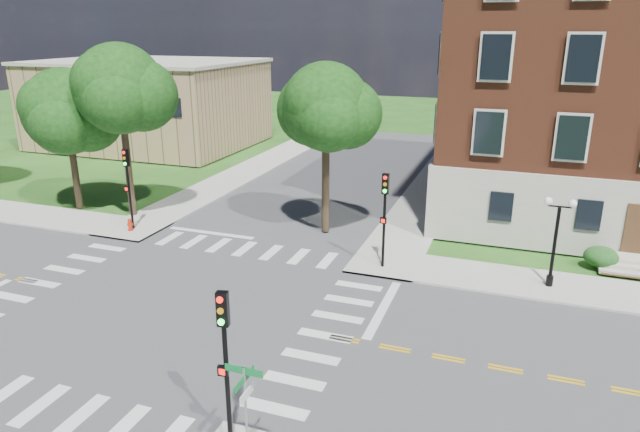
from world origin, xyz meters
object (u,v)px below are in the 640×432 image
(traffic_signal_nw, at_px, (128,179))
(street_sign_pole, at_px, (245,397))
(traffic_signal_se, at_px, (225,350))
(fire_hydrant, at_px, (130,225))
(traffic_signal_ne, at_px, (385,208))
(twin_lamp_west, at_px, (556,237))

(traffic_signal_nw, distance_m, street_sign_pole, 21.39)
(traffic_signal_se, bearing_deg, fire_hydrant, 135.24)
(traffic_signal_ne, relative_size, twin_lamp_west, 1.13)
(traffic_signal_se, height_order, fire_hydrant, traffic_signal_se)
(twin_lamp_west, relative_size, fire_hydrant, 5.64)
(twin_lamp_west, relative_size, street_sign_pole, 1.36)
(twin_lamp_west, bearing_deg, street_sign_pole, -118.11)
(street_sign_pole, bearing_deg, traffic_signal_se, 144.79)
(fire_hydrant, bearing_deg, street_sign_pole, -44.26)
(traffic_signal_se, xyz_separation_m, twin_lamp_west, (8.94, 14.38, -0.66))
(fire_hydrant, bearing_deg, twin_lamp_west, 0.80)
(traffic_signal_ne, xyz_separation_m, twin_lamp_west, (7.83, 0.48, -0.66))
(street_sign_pole, height_order, fire_hydrant, street_sign_pole)
(traffic_signal_ne, bearing_deg, street_sign_pole, -90.76)
(traffic_signal_se, distance_m, fire_hydrant, 20.16)
(street_sign_pole, bearing_deg, fire_hydrant, 135.74)
(traffic_signal_nw, relative_size, fire_hydrant, 6.40)
(traffic_signal_nw, distance_m, fire_hydrant, 2.74)
(traffic_signal_se, height_order, traffic_signal_ne, same)
(traffic_signal_ne, xyz_separation_m, street_sign_pole, (-0.19, -14.55, -0.88))
(traffic_signal_nw, distance_m, twin_lamp_west, 23.21)
(traffic_signal_se, bearing_deg, street_sign_pole, -35.21)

